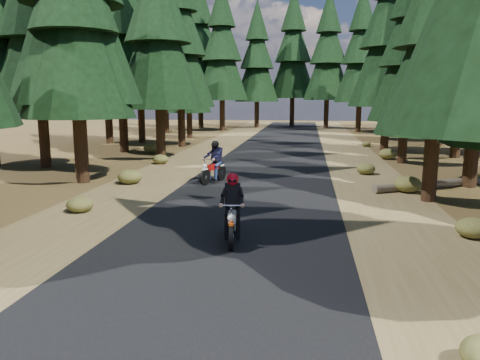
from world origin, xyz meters
name	(u,v)px	position (x,y,z in m)	size (l,w,h in m)	color
ground	(232,230)	(0.00, 0.00, 0.00)	(120.00, 120.00, 0.00)	#4D3A1B
road	(253,193)	(0.00, 5.00, 0.01)	(6.00, 100.00, 0.01)	black
shoulder_l	(135,189)	(-4.60, 5.00, 0.00)	(3.20, 100.00, 0.01)	brown
shoulder_r	(382,197)	(4.60, 5.00, 0.00)	(3.20, 100.00, 0.01)	brown
pine_forest	(281,31)	(-0.02, 21.05, 7.89)	(34.59, 55.08, 16.32)	black
log_near	(438,184)	(7.03, 6.97, 0.16)	(0.32, 0.32, 6.00)	#4C4233
understory_shrubs	(267,177)	(0.32, 7.00, 0.28)	(15.37, 31.53, 0.65)	#474C1E
rider_lead	(232,220)	(0.17, -0.99, 0.56)	(0.79, 1.94, 1.68)	beige
rider_follow	(213,169)	(-1.88, 6.80, 0.58)	(1.23, 2.02, 1.73)	maroon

